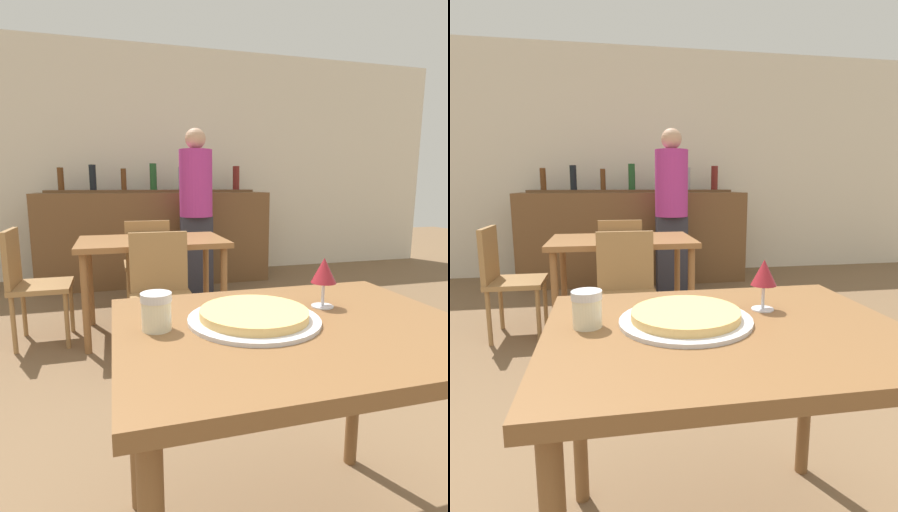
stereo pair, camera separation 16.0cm
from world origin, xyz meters
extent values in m
cube|color=silver|center=(0.00, 4.20, 1.40)|extent=(8.00, 0.05, 2.80)
cube|color=brown|center=(0.00, 0.00, 0.74)|extent=(0.99, 0.77, 0.04)
cylinder|color=brown|center=(-0.43, 0.32, 0.36)|extent=(0.05, 0.05, 0.72)
cylinder|color=brown|center=(0.43, 0.32, 0.36)|extent=(0.05, 0.05, 0.72)
cube|color=brown|center=(-0.20, 2.07, 0.72)|extent=(1.09, 0.71, 0.04)
cylinder|color=brown|center=(-0.68, 1.77, 0.35)|extent=(0.05, 0.05, 0.70)
cylinder|color=brown|center=(0.29, 1.77, 0.35)|extent=(0.05, 0.05, 0.70)
cylinder|color=brown|center=(-0.68, 2.36, 0.35)|extent=(0.05, 0.05, 0.70)
cylinder|color=brown|center=(0.29, 2.36, 0.35)|extent=(0.05, 0.05, 0.70)
cube|color=brown|center=(0.00, 3.70, 0.53)|extent=(2.60, 0.56, 1.05)
cube|color=brown|center=(0.00, 3.84, 1.07)|extent=(2.39, 0.24, 0.03)
cylinder|color=#5B3314|center=(-1.02, 3.84, 1.21)|extent=(0.07, 0.07, 0.25)
cylinder|color=black|center=(-0.68, 3.84, 1.22)|extent=(0.08, 0.08, 0.28)
cylinder|color=#5B3314|center=(-0.34, 3.84, 1.20)|extent=(0.06, 0.06, 0.24)
cylinder|color=#1E5123|center=(0.00, 3.84, 1.23)|extent=(0.08, 0.08, 0.30)
cylinder|color=#9999A3|center=(0.34, 3.84, 1.22)|extent=(0.09, 0.09, 0.27)
cylinder|color=#9999A3|center=(0.68, 3.84, 1.21)|extent=(0.07, 0.07, 0.26)
cylinder|color=maroon|center=(1.02, 3.84, 1.22)|extent=(0.08, 0.08, 0.28)
cube|color=olive|center=(-0.20, 1.46, 0.42)|extent=(0.40, 0.40, 0.04)
cube|color=olive|center=(-0.20, 1.64, 0.64)|extent=(0.38, 0.04, 0.40)
cylinder|color=olive|center=(-0.37, 1.29, 0.20)|extent=(0.03, 0.03, 0.40)
cylinder|color=olive|center=(-0.03, 1.29, 0.20)|extent=(0.03, 0.03, 0.40)
cylinder|color=olive|center=(-0.37, 1.63, 0.20)|extent=(0.03, 0.03, 0.40)
cylinder|color=olive|center=(-0.03, 1.63, 0.20)|extent=(0.03, 0.03, 0.40)
cube|color=olive|center=(-0.20, 2.67, 0.42)|extent=(0.40, 0.40, 0.04)
cube|color=olive|center=(-0.20, 2.49, 0.64)|extent=(0.38, 0.04, 0.40)
cylinder|color=olive|center=(-0.03, 2.84, 0.20)|extent=(0.03, 0.03, 0.40)
cylinder|color=olive|center=(-0.37, 2.84, 0.20)|extent=(0.03, 0.03, 0.40)
cylinder|color=olive|center=(-0.03, 2.50, 0.20)|extent=(0.03, 0.03, 0.40)
cylinder|color=olive|center=(-0.37, 2.50, 0.20)|extent=(0.03, 0.03, 0.40)
cube|color=olive|center=(-0.99, 2.07, 0.42)|extent=(0.40, 0.40, 0.04)
cube|color=olive|center=(-1.17, 2.07, 0.64)|extent=(0.04, 0.38, 0.40)
cylinder|color=olive|center=(-0.82, 1.90, 0.20)|extent=(0.03, 0.03, 0.40)
cylinder|color=olive|center=(-0.82, 2.24, 0.20)|extent=(0.03, 0.03, 0.40)
cylinder|color=olive|center=(-1.16, 1.90, 0.20)|extent=(0.03, 0.03, 0.40)
cylinder|color=olive|center=(-1.16, 2.24, 0.20)|extent=(0.03, 0.03, 0.40)
cylinder|color=silver|center=(-0.10, 0.05, 0.77)|extent=(0.38, 0.38, 0.01)
cylinder|color=#E0B266|center=(-0.10, 0.05, 0.79)|extent=(0.31, 0.31, 0.02)
cylinder|color=beige|center=(-0.38, 0.06, 0.80)|extent=(0.08, 0.08, 0.08)
cylinder|color=silver|center=(-0.38, 0.06, 0.85)|extent=(0.08, 0.08, 0.02)
cube|color=#2D2D38|center=(0.36, 3.12, 0.41)|extent=(0.32, 0.18, 0.82)
cylinder|color=#B2338C|center=(0.36, 3.12, 1.15)|extent=(0.34, 0.34, 0.68)
sphere|color=tan|center=(0.36, 3.12, 1.60)|extent=(0.21, 0.21, 0.21)
cylinder|color=silver|center=(0.16, 0.12, 0.76)|extent=(0.07, 0.07, 0.00)
cylinder|color=silver|center=(0.16, 0.12, 0.80)|extent=(0.01, 0.01, 0.07)
cone|color=maroon|center=(0.16, 0.12, 0.88)|extent=(0.08, 0.08, 0.08)
camera|label=1|loc=(-0.47, -0.97, 1.15)|focal=28.00mm
camera|label=2|loc=(-0.32, -1.01, 1.15)|focal=28.00mm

